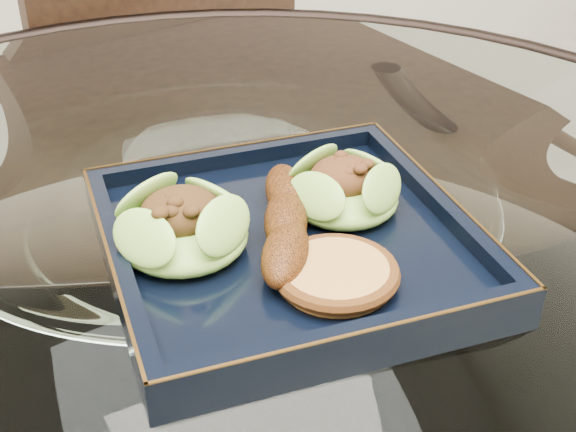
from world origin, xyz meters
name	(u,v)px	position (x,y,z in m)	size (l,w,h in m)	color
dining_table	(236,377)	(0.00, 0.00, 0.60)	(1.13, 1.13, 0.77)	white
dining_chair	(217,135)	(0.13, 0.51, 0.59)	(0.55, 0.55, 1.05)	black
navy_plate	(288,249)	(0.03, -0.06, 0.77)	(0.27, 0.27, 0.02)	black
lettuce_wrap_left	(183,230)	(-0.05, -0.04, 0.80)	(0.10, 0.10, 0.03)	#60AA31
lettuce_wrap_right	(344,192)	(0.09, -0.03, 0.80)	(0.09, 0.09, 0.03)	#6EA12E
roasted_plantain	(286,221)	(0.03, -0.05, 0.80)	(0.16, 0.03, 0.03)	#5A2909
crumb_patty	(336,275)	(0.04, -0.12, 0.79)	(0.08, 0.08, 0.01)	#C98943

